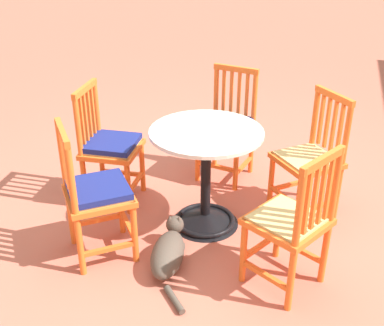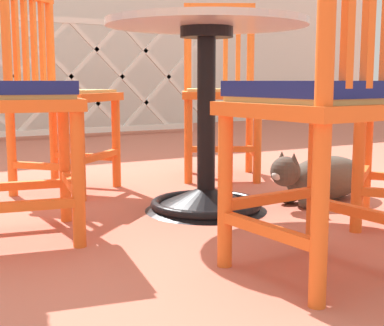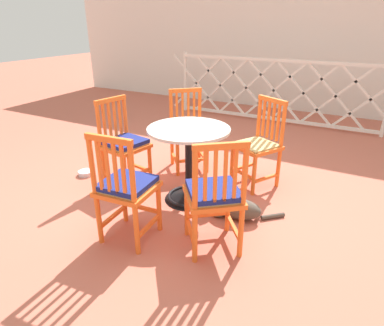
{
  "view_description": "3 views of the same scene",
  "coord_description": "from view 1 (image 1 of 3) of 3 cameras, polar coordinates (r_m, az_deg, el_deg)",
  "views": [
    {
      "loc": [
        2.83,
        0.69,
        2.01
      ],
      "look_at": [
        0.04,
        -0.15,
        0.49
      ],
      "focal_mm": 45.37,
      "sensor_mm": 36.0,
      "label": 1
    },
    {
      "loc": [
        -1.11,
        -1.9,
        0.5
      ],
      "look_at": [
        -0.1,
        -0.14,
        0.21
      ],
      "focal_mm": 52.56,
      "sensor_mm": 36.0,
      "label": 2
    },
    {
      "loc": [
        1.4,
        -2.59,
        1.64
      ],
      "look_at": [
        -0.0,
        0.03,
        0.35
      ],
      "focal_mm": 31.22,
      "sensor_mm": 36.0,
      "label": 3
    }
  ],
  "objects": [
    {
      "name": "ground_plane",
      "position": [
        3.54,
        2.5,
        -7.1
      ],
      "size": [
        24.0,
        24.0,
        0.0
      ],
      "primitive_type": "plane",
      "color": "#BC604C"
    },
    {
      "name": "orange_chair_tucked_in",
      "position": [
        3.56,
        13.72,
        0.43
      ],
      "size": [
        0.56,
        0.56,
        0.91
      ],
      "color": "orange",
      "rests_on": "ground_plane"
    },
    {
      "name": "orange_chair_facing_out",
      "position": [
        3.66,
        -9.69,
        1.86
      ],
      "size": [
        0.43,
        0.43,
        0.91
      ],
      "color": "orange",
      "rests_on": "ground_plane"
    },
    {
      "name": "orange_chair_near_fence",
      "position": [
        3.97,
        4.12,
        4.28
      ],
      "size": [
        0.47,
        0.47,
        0.91
      ],
      "color": "orange",
      "rests_on": "ground_plane"
    },
    {
      "name": "orange_chair_at_corner",
      "position": [
        2.83,
        11.63,
        -6.97
      ],
      "size": [
        0.54,
        0.54,
        0.91
      ],
      "color": "orange",
      "rests_on": "ground_plane"
    },
    {
      "name": "tabby_cat",
      "position": [
        3.13,
        -2.71,
        -10.25
      ],
      "size": [
        0.7,
        0.36,
        0.23
      ],
      "color": "#4C4238",
      "rests_on": "ground_plane"
    },
    {
      "name": "orange_chair_by_planter",
      "position": [
        3.07,
        -11.31,
        -3.61
      ],
      "size": [
        0.56,
        0.56,
        0.91
      ],
      "color": "orange",
      "rests_on": "ground_plane"
    },
    {
      "name": "cafe_table",
      "position": [
        3.39,
        1.6,
        -3.08
      ],
      "size": [
        0.76,
        0.76,
        0.73
      ],
      "color": "black",
      "rests_on": "ground_plane"
    },
    {
      "name": "pet_water_bowl",
      "position": [
        4.64,
        4.89,
        2.11
      ],
      "size": [
        0.17,
        0.17,
        0.05
      ],
      "primitive_type": "cylinder",
      "color": "silver",
      "rests_on": "ground_plane"
    }
  ]
}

